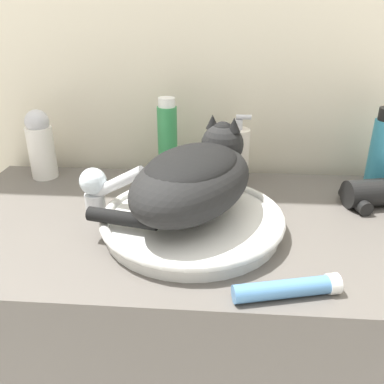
# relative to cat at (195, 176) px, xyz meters

# --- Properties ---
(wall_back) EXTENTS (8.00, 0.05, 2.40)m
(wall_back) POSITION_rel_cat_xyz_m (-0.02, 0.37, 0.26)
(wall_back) COLOR beige
(wall_back) RESTS_ON ground_plane
(vanity_counter) EXTENTS (1.07, 0.56, 0.82)m
(vanity_counter) POSITION_rel_cat_xyz_m (-0.02, 0.03, -0.53)
(vanity_counter) COLOR #56514C
(vanity_counter) RESTS_ON ground_plane
(sink_basin) EXTENTS (0.37, 0.37, 0.04)m
(sink_basin) POSITION_rel_cat_xyz_m (-0.00, -0.01, -0.09)
(sink_basin) COLOR silver
(sink_basin) RESTS_ON vanity_counter
(cat) EXTENTS (0.36, 0.37, 0.17)m
(cat) POSITION_rel_cat_xyz_m (0.00, 0.00, 0.00)
(cat) COLOR black
(cat) RESTS_ON sink_basin
(faucet) EXTENTS (0.15, 0.07, 0.13)m
(faucet) POSITION_rel_cat_xyz_m (-0.21, 0.04, -0.05)
(faucet) COLOR silver
(faucet) RESTS_ON vanity_counter
(shampoo_bottle_tall) EXTENTS (0.05, 0.05, 0.22)m
(shampoo_bottle_tall) POSITION_rel_cat_xyz_m (-0.08, 0.24, -0.01)
(shampoo_bottle_tall) COLOR #338C4C
(shampoo_bottle_tall) RESTS_ON vanity_counter
(soap_pump_bottle) EXTENTS (0.06, 0.06, 0.18)m
(soap_pump_bottle) POSITION_rel_cat_xyz_m (0.09, 0.24, -0.04)
(soap_pump_bottle) COLOR silver
(soap_pump_bottle) RESTS_ON vanity_counter
(mouthwash_bottle) EXTENTS (0.06, 0.06, 0.20)m
(mouthwash_bottle) POSITION_rel_cat_xyz_m (0.44, 0.24, -0.02)
(mouthwash_bottle) COLOR teal
(mouthwash_bottle) RESTS_ON vanity_counter
(lotion_bottle_white) EXTENTS (0.07, 0.07, 0.18)m
(lotion_bottle_white) POSITION_rel_cat_xyz_m (-0.42, 0.24, -0.03)
(lotion_bottle_white) COLOR white
(lotion_bottle_white) RESTS_ON vanity_counter
(cream_tube) EXTENTS (0.18, 0.07, 0.03)m
(cream_tube) POSITION_rel_cat_xyz_m (0.16, -0.20, -0.10)
(cream_tube) COLOR #4C7FB2
(cream_tube) RESTS_ON vanity_counter
(hair_dryer) EXTENTS (0.18, 0.11, 0.06)m
(hair_dryer) POSITION_rel_cat_xyz_m (0.41, 0.14, -0.09)
(hair_dryer) COLOR black
(hair_dryer) RESTS_ON vanity_counter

